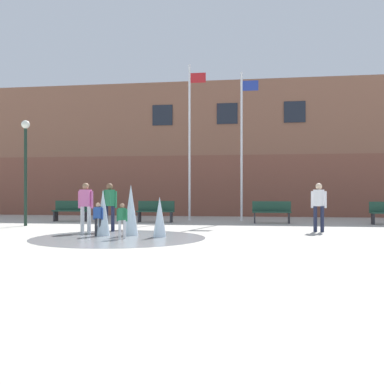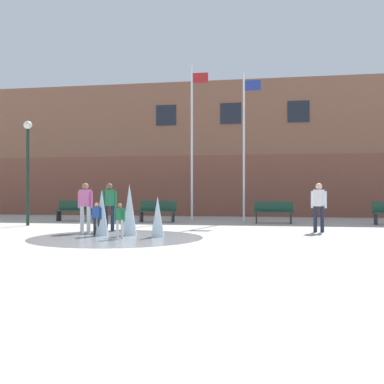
{
  "view_description": "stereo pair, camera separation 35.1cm",
  "coord_description": "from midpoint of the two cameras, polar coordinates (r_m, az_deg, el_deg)",
  "views": [
    {
      "loc": [
        1.54,
        -8.3,
        1.31
      ],
      "look_at": [
        -0.7,
        7.24,
        1.3
      ],
      "focal_mm": 42.0,
      "sensor_mm": 36.0,
      "label": 1
    },
    {
      "loc": [
        1.89,
        -8.25,
        1.31
      ],
      "look_at": [
        -0.7,
        7.24,
        1.3
      ],
      "focal_mm": 42.0,
      "sensor_mm": 36.0,
      "label": 2
    }
  ],
  "objects": [
    {
      "name": "ground_plane",
      "position": [
        8.55,
        -3.5,
        -8.77
      ],
      "size": [
        100.0,
        100.0,
        0.0
      ],
      "primitive_type": "plane",
      "color": "#B2ADA3"
    },
    {
      "name": "library_building",
      "position": [
        26.93,
        4.53,
        4.96
      ],
      "size": [
        36.0,
        6.05,
        7.25
      ],
      "color": "brown",
      "rests_on": "ground"
    },
    {
      "name": "splash_fountain",
      "position": [
        13.38,
        -9.08,
        -3.2
      ],
      "size": [
        4.92,
        4.92,
        1.54
      ],
      "color": "gray",
      "rests_on": "ground"
    },
    {
      "name": "park_bench_far_left",
      "position": [
        20.67,
        -15.55,
        -2.27
      ],
      "size": [
        1.6,
        0.44,
        0.91
      ],
      "color": "#28282D",
      "rests_on": "ground"
    },
    {
      "name": "park_bench_left_of_flagpoles",
      "position": [
        19.4,
        -5.16,
        -2.42
      ],
      "size": [
        1.6,
        0.44,
        0.91
      ],
      "color": "#28282D",
      "rests_on": "ground"
    },
    {
      "name": "park_bench_under_left_flagpole",
      "position": [
        18.95,
        9.56,
        -2.48
      ],
      "size": [
        1.6,
        0.44,
        0.91
      ],
      "color": "#28282D",
      "rests_on": "ground"
    },
    {
      "name": "child_in_fountain",
      "position": [
        12.67,
        -9.66,
        -3.27
      ],
      "size": [
        0.31,
        0.24,
        0.99
      ],
      "rotation": [
        0.0,
        0.0,
        1.24
      ],
      "color": "silver",
      "rests_on": "ground"
    },
    {
      "name": "teen_by_trashcan",
      "position": [
        15.12,
        15.16,
        -1.39
      ],
      "size": [
        0.5,
        0.39,
        1.59
      ],
      "rotation": [
        0.0,
        0.0,
        -2.27
      ],
      "color": "#1E233D",
      "rests_on": "ground"
    },
    {
      "name": "adult_in_red",
      "position": [
        15.05,
        -11.08,
        -1.4
      ],
      "size": [
        0.5,
        0.36,
        1.59
      ],
      "rotation": [
        0.0,
        0.0,
        2.51
      ],
      "color": "#1E233D",
      "rests_on": "ground"
    },
    {
      "name": "adult_watching",
      "position": [
        14.75,
        -14.02,
        -1.43
      ],
      "size": [
        0.5,
        0.24,
        1.59
      ],
      "rotation": [
        0.0,
        0.0,
        3.01
      ],
      "color": "silver",
      "rests_on": "ground"
    },
    {
      "name": "child_with_pink_shirt",
      "position": [
        13.6,
        -12.56,
        -3.05
      ],
      "size": [
        0.31,
        0.15,
        0.99
      ],
      "rotation": [
        0.0,
        0.0,
        -0.1
      ],
      "color": "#28282D",
      "rests_on": "ground"
    },
    {
      "name": "flagpole_left",
      "position": [
        20.69,
        -0.72,
        6.98
      ],
      "size": [
        0.8,
        0.1,
        7.14
      ],
      "color": "silver",
      "rests_on": "ground"
    },
    {
      "name": "flagpole_right",
      "position": [
        20.43,
        5.91,
        6.44
      ],
      "size": [
        0.8,
        0.1,
        6.71
      ],
      "color": "silver",
      "rests_on": "ground"
    },
    {
      "name": "lamp_post_left_lane",
      "position": [
        18.46,
        -20.9,
        4.15
      ],
      "size": [
        0.32,
        0.32,
        4.05
      ],
      "color": "#192D23",
      "rests_on": "ground"
    }
  ]
}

